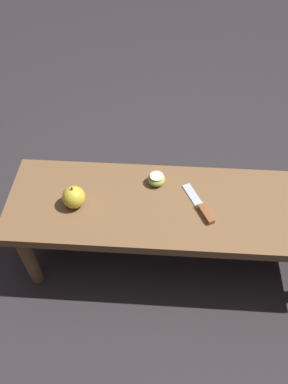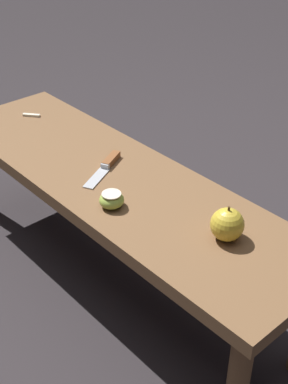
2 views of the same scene
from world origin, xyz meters
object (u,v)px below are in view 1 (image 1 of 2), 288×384
at_px(knife, 202,208).
at_px(apple_cut, 156,179).
at_px(wooden_bench, 186,213).
at_px(apple_whole, 74,197).

distance_m(knife, apple_cut, 0.21).
xyz_separation_m(wooden_bench, apple_whole, (-0.41, -0.02, 0.09)).
distance_m(wooden_bench, apple_cut, 0.17).
height_order(wooden_bench, apple_cut, apple_cut).
bearing_deg(apple_cut, knife, -35.09).
height_order(wooden_bench, apple_whole, apple_whole).
bearing_deg(knife, wooden_bench, 43.56).
xyz_separation_m(apple_whole, apple_cut, (0.30, 0.12, -0.02)).
distance_m(wooden_bench, knife, 0.08).
bearing_deg(wooden_bench, knife, -20.08).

